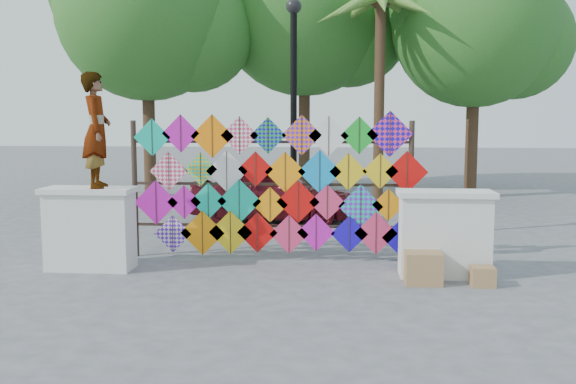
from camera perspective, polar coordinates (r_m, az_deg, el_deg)
The scene contains 13 objects.
ground at distance 10.05m, azimuth -2.05°, elevation -6.89°, with size 80.00×80.00×0.00m, color gray.
parapet_left at distance 10.39m, azimuth -17.18°, elevation -3.08°, with size 1.40×0.65×1.28m.
parapet_right at distance 9.78m, azimuth 13.74°, elevation -3.57°, with size 1.40×0.65×1.28m.
kite_rack at distance 10.54m, azimuth -1.08°, elevation 0.43°, with size 4.93×0.24×2.46m.
tree_west at distance 19.76m, azimuth -12.18°, elevation 15.36°, with size 5.85×5.20×8.01m.
tree_mid at distance 21.03m, azimuth 1.79°, elevation 16.06°, with size 6.30×5.60×8.61m.
tree_east at distance 19.81m, azimuth 16.58°, elevation 14.07°, with size 5.40×4.80×7.42m.
palm_tree at distance 17.92m, azimuth 8.23°, elevation 14.97°, with size 3.62×3.62×5.83m.
vendor_woman at distance 10.19m, azimuth -16.65°, elevation 5.28°, with size 0.64×0.42×1.75m, color #99999E.
sedan at distance 14.54m, azimuth -1.37°, elevation -0.11°, with size 1.49×3.72×1.27m, color #500D16.
lamppost at distance 11.74m, azimuth 0.50°, elevation 8.32°, with size 0.28×0.28×4.46m.
cardboard_box_near at distance 9.38m, azimuth 11.92°, elevation -6.59°, with size 0.51×0.46×0.46m, color #9A7B4A.
cardboard_box_far at distance 9.46m, azimuth 16.89°, elevation -7.18°, with size 0.33×0.30×0.28m, color #9A7B4A.
Camera 1 is at (1.14, -9.70, 2.37)m, focal length 40.00 mm.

